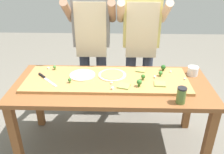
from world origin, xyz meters
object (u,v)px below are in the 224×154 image
object	(u,v)px
pizza_slice_near_left	(160,84)
broccoli_floret_front_right	(161,73)
broccoli_floret_back_right	(143,77)
flour_cup	(193,71)
cheese_crumble_f	(113,88)
pizza_whole_pesto_green	(112,75)
broccoli_floret_back_mid	(139,82)
pizza_whole_cheese_artichoke	(82,75)
broccoli_floret_center_right	(70,80)
chefs_knife	(45,78)
broccoli_floret_front_mid	(163,67)
cheese_crumble_e	(185,79)
cook_left	(92,36)
sauce_jar	(181,95)
pizza_slice_center	(124,86)
pizza_slice_near_right	(141,70)
cook_right	(141,37)
prep_table	(112,92)
cheese_crumble_b	(171,72)
cheese_crumble_c	(155,77)
cheese_crumble_d	(48,68)
cheese_crumble_a	(112,83)
broccoli_floret_back_left	(55,67)

from	to	relation	value
pizza_slice_near_left	broccoli_floret_front_right	bearing A→B (deg)	79.96
broccoli_floret_back_right	flour_cup	xyz separation A→B (m)	(0.51, 0.17, -0.02)
cheese_crumble_f	broccoli_floret_back_right	bearing A→B (deg)	33.52
pizza_whole_pesto_green	pizza_slice_near_left	bearing A→B (deg)	-20.37
broccoli_floret_front_right	broccoli_floret_back_right	xyz separation A→B (m)	(-0.17, -0.08, 0.00)
broccoli_floret_back_mid	broccoli_floret_back_right	xyz separation A→B (m)	(0.05, 0.13, -0.01)
pizza_whole_cheese_artichoke	broccoli_floret_center_right	size ratio (longest dim) A/B	5.43
chefs_knife	pizza_whole_pesto_green	xyz separation A→B (m)	(0.63, 0.08, 0.00)
broccoli_floret_front_mid	pizza_whole_cheese_artichoke	bearing A→B (deg)	-170.69
pizza_whole_pesto_green	cheese_crumble_e	bearing A→B (deg)	-5.65
cheese_crumble_f	pizza_whole_pesto_green	bearing A→B (deg)	92.77
cook_left	sauce_jar	bearing A→B (deg)	-49.63
pizza_slice_center	pizza_slice_near_right	distance (m)	0.37
flour_cup	cook_right	bearing A→B (deg)	137.37
pizza_slice_near_right	prep_table	bearing A→B (deg)	-141.77
cheese_crumble_b	sauce_jar	bearing A→B (deg)	-91.62
cheese_crumble_b	cheese_crumble_c	bearing A→B (deg)	-144.44
chefs_knife	cheese_crumble_c	distance (m)	1.04
prep_table	cook_right	world-z (taller)	cook_right
chefs_knife	cheese_crumble_e	xyz separation A→B (m)	(1.31, 0.01, 0.00)
cheese_crumble_b	flour_cup	distance (m)	0.22
cheese_crumble_c	broccoli_floret_back_mid	bearing A→B (deg)	-134.28
prep_table	cheese_crumble_e	size ratio (longest dim) A/B	122.16
broccoli_floret_back_mid	cheese_crumble_d	xyz separation A→B (m)	(-0.90, 0.34, -0.03)
cheese_crumble_a	cheese_crumble_c	xyz separation A→B (m)	(0.40, 0.13, 0.00)
pizza_whole_cheese_artichoke	cook_right	bearing A→B (deg)	42.50
pizza_slice_near_right	cheese_crumble_d	distance (m)	0.94
pizza_slice_near_left	broccoli_floret_back_left	distance (m)	1.06
pizza_slice_near_right	broccoli_floret_back_mid	bearing A→B (deg)	-97.70
broccoli_floret_front_right	cook_left	world-z (taller)	cook_left
pizza_slice_center	cheese_crumble_f	distance (m)	0.11
pizza_whole_cheese_artichoke	pizza_whole_pesto_green	world-z (taller)	same
pizza_slice_near_left	cheese_crumble_a	bearing A→B (deg)	-178.89
cheese_crumble_d	broccoli_floret_center_right	bearing A→B (deg)	-46.45
chefs_knife	pizza_whole_cheese_artichoke	bearing A→B (deg)	11.68
pizza_whole_pesto_green	pizza_slice_near_right	size ratio (longest dim) A/B	2.91
broccoli_floret_back_mid	broccoli_floret_back_right	world-z (taller)	broccoli_floret_back_mid
cheese_crumble_e	cook_right	world-z (taller)	cook_right
broccoli_floret_back_mid	cook_left	distance (m)	0.91
pizza_whole_cheese_artichoke	flour_cup	distance (m)	1.09
broccoli_floret_front_mid	chefs_knife	bearing A→B (deg)	-169.97
cheese_crumble_b	flour_cup	xyz separation A→B (m)	(0.22, 0.00, 0.00)
broccoli_floret_front_mid	broccoli_floret_back_left	distance (m)	1.10
broccoli_floret_back_left	cheese_crumble_c	bearing A→B (deg)	-8.81
broccoli_floret_back_mid	pizza_slice_near_right	bearing A→B (deg)	82.30
broccoli_floret_front_mid	flour_cup	distance (m)	0.29
broccoli_floret_back_mid	flour_cup	xyz separation A→B (m)	(0.55, 0.29, -0.03)
chefs_knife	pizza_whole_cheese_artichoke	distance (m)	0.35
pizza_whole_cheese_artichoke	broccoli_floret_front_right	size ratio (longest dim) A/B	4.64
pizza_whole_pesto_green	broccoli_floret_back_mid	distance (m)	0.32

